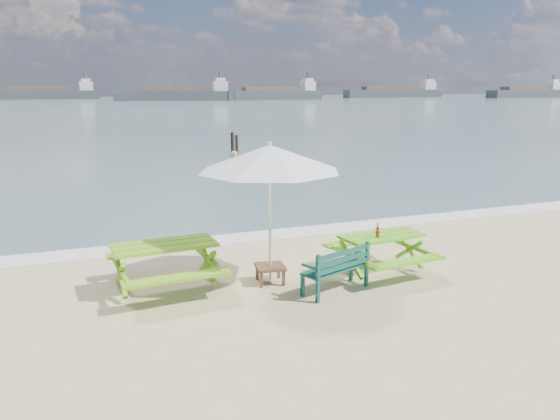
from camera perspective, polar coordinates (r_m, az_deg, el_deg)
name	(u,v)px	position (r m, az deg, el deg)	size (l,w,h in m)	color
sea	(96,107)	(92.55, -18.69, 10.12)	(300.00, 300.00, 0.00)	slate
foam_strip	(259,236)	(13.15, -2.18, -2.73)	(22.00, 0.90, 0.01)	silver
picnic_table_left	(165,268)	(9.90, -11.88, -5.91)	(1.91, 2.09, 0.85)	#6AA819
picnic_table_right	(381,254)	(10.73, 10.53, -4.59)	(1.78, 1.94, 0.76)	#61B01A
park_bench	(335,278)	(9.72, 5.78, -7.06)	(1.37, 0.84, 0.80)	#10443B
side_table	(270,274)	(10.09, -1.04, -6.66)	(0.58, 0.58, 0.33)	brown
patio_umbrella	(270,158)	(9.58, -1.09, 5.44)	(2.91, 2.91, 2.54)	silver
beer_bottle	(378,232)	(10.42, 10.16, -2.32)	(0.07, 0.07, 0.27)	#8A5814
swimmer	(234,170)	(24.84, -4.87, 4.17)	(0.73, 0.57, 1.77)	tan
mooring_pilings	(234,146)	(28.93, -4.80, 6.73)	(0.58, 0.78, 1.35)	black
cargo_ships	(301,94)	(141.81, 2.23, 12.02)	(151.60, 35.49, 4.40)	#394044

